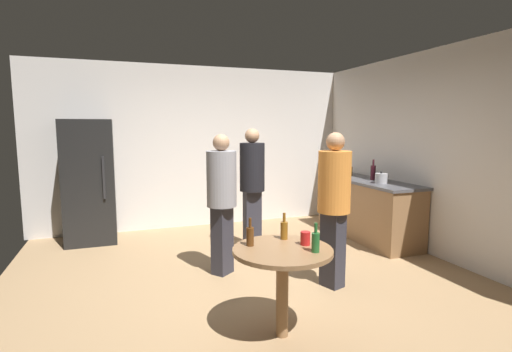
# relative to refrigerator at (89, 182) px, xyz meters

# --- Properties ---
(ground_plane) EXTENTS (5.20, 5.20, 0.10)m
(ground_plane) POSITION_rel_refrigerator_xyz_m (1.68, -2.20, -0.95)
(ground_plane) COLOR #9E7C56
(wall_back) EXTENTS (5.32, 0.06, 2.70)m
(wall_back) POSITION_rel_refrigerator_xyz_m (1.68, 0.43, 0.45)
(wall_back) COLOR silver
(wall_back) RESTS_ON ground_plane
(wall_side_right) EXTENTS (0.06, 5.20, 2.70)m
(wall_side_right) POSITION_rel_refrigerator_xyz_m (4.31, -2.20, 0.45)
(wall_side_right) COLOR silver
(wall_side_right) RESTS_ON ground_plane
(refrigerator) EXTENTS (0.70, 0.68, 1.80)m
(refrigerator) POSITION_rel_refrigerator_xyz_m (0.00, 0.00, 0.00)
(refrigerator) COLOR black
(refrigerator) RESTS_ON ground_plane
(kitchen_counter) EXTENTS (0.64, 1.92, 0.90)m
(kitchen_counter) POSITION_rel_refrigerator_xyz_m (3.96, -1.21, -0.45)
(kitchen_counter) COLOR olive
(kitchen_counter) RESTS_ON ground_plane
(kettle) EXTENTS (0.24, 0.17, 0.18)m
(kettle) POSITION_rel_refrigerator_xyz_m (3.92, -1.58, 0.07)
(kettle) COLOR #B2B2B7
(kettle) RESTS_ON kitchen_counter
(wine_bottle_on_counter) EXTENTS (0.08, 0.08, 0.31)m
(wine_bottle_on_counter) POSITION_rel_refrigerator_xyz_m (4.01, -1.26, 0.12)
(wine_bottle_on_counter) COLOR #3F141E
(wine_bottle_on_counter) RESTS_ON kitchen_counter
(beer_bottle_on_counter) EXTENTS (0.06, 0.06, 0.23)m
(beer_bottle_on_counter) POSITION_rel_refrigerator_xyz_m (3.98, -0.72, 0.08)
(beer_bottle_on_counter) COLOR #593314
(beer_bottle_on_counter) RESTS_ON kitchen_counter
(foreground_table) EXTENTS (0.80, 0.80, 0.73)m
(foreground_table) POSITION_rel_refrigerator_xyz_m (1.61, -3.35, -0.27)
(foreground_table) COLOR olive
(foreground_table) RESTS_ON ground_plane
(beer_bottle_amber) EXTENTS (0.06, 0.06, 0.23)m
(beer_bottle_amber) POSITION_rel_refrigerator_xyz_m (1.73, -3.12, -0.08)
(beer_bottle_amber) COLOR #8C5919
(beer_bottle_amber) RESTS_ON foreground_table
(beer_bottle_brown) EXTENTS (0.06, 0.06, 0.23)m
(beer_bottle_brown) POSITION_rel_refrigerator_xyz_m (1.39, -3.20, -0.08)
(beer_bottle_brown) COLOR #593314
(beer_bottle_brown) RESTS_ON foreground_table
(beer_bottle_green) EXTENTS (0.06, 0.06, 0.23)m
(beer_bottle_green) POSITION_rel_refrigerator_xyz_m (1.82, -3.52, -0.08)
(beer_bottle_green) COLOR #26662D
(beer_bottle_green) RESTS_ON foreground_table
(plastic_cup_red) EXTENTS (0.08, 0.08, 0.11)m
(plastic_cup_red) POSITION_rel_refrigerator_xyz_m (1.83, -3.33, -0.11)
(plastic_cup_red) COLOR red
(plastic_cup_red) RESTS_ON foreground_table
(person_in_gray_shirt) EXTENTS (0.48, 0.48, 1.61)m
(person_in_gray_shirt) POSITION_rel_refrigerator_xyz_m (1.50, -1.87, 0.04)
(person_in_gray_shirt) COLOR #2D2D38
(person_in_gray_shirt) RESTS_ON ground_plane
(person_in_orange_shirt) EXTENTS (0.43, 0.43, 1.64)m
(person_in_orange_shirt) POSITION_rel_refrigerator_xyz_m (2.51, -2.62, 0.06)
(person_in_orange_shirt) COLOR #2D2D38
(person_in_orange_shirt) RESTS_ON ground_plane
(person_in_black_shirt) EXTENTS (0.34, 0.34, 1.67)m
(person_in_black_shirt) POSITION_rel_refrigerator_xyz_m (2.12, -1.15, 0.08)
(person_in_black_shirt) COLOR #2D2D38
(person_in_black_shirt) RESTS_ON ground_plane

